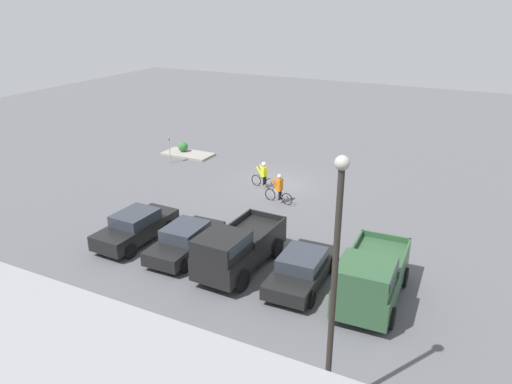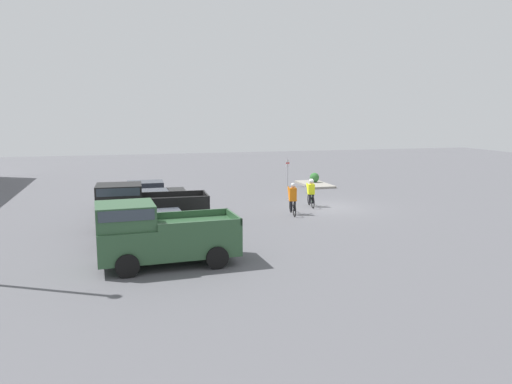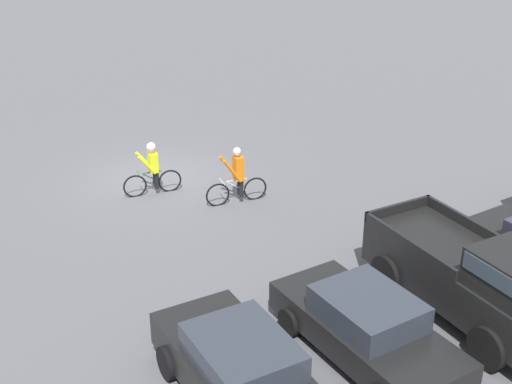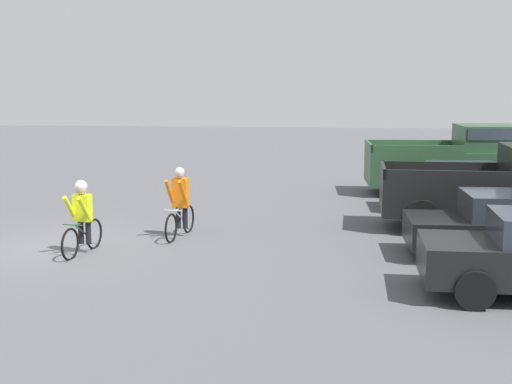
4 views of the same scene
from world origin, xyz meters
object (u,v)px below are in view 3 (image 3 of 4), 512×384
(pickup_truck_1, at_px, (485,278))
(cyclist_0, at_px, (152,168))
(sedan_1, at_px, (367,327))
(sedan_2, at_px, (243,374))
(cyclist_1, at_px, (237,175))

(pickup_truck_1, height_order, cyclist_0, pickup_truck_1)
(sedan_1, xyz_separation_m, sedan_2, (2.80, 0.02, 0.06))
(pickup_truck_1, distance_m, sedan_2, 5.61)
(pickup_truck_1, bearing_deg, sedan_1, -7.46)
(sedan_1, distance_m, cyclist_1, 7.47)
(pickup_truck_1, distance_m, sedan_1, 2.84)
(sedan_2, xyz_separation_m, cyclist_1, (-4.05, -7.38, 0.09))
(cyclist_0, distance_m, cyclist_1, 2.54)
(sedan_2, distance_m, cyclist_0, 9.41)
(pickup_truck_1, xyz_separation_m, cyclist_0, (3.37, -9.49, -0.29))
(sedan_2, bearing_deg, pickup_truck_1, 176.47)
(sedan_1, bearing_deg, sedan_2, 0.42)
(cyclist_0, bearing_deg, sedan_1, 93.67)
(cyclist_0, xyz_separation_m, cyclist_1, (-1.83, 1.76, 0.01))
(pickup_truck_1, bearing_deg, cyclist_1, -78.74)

